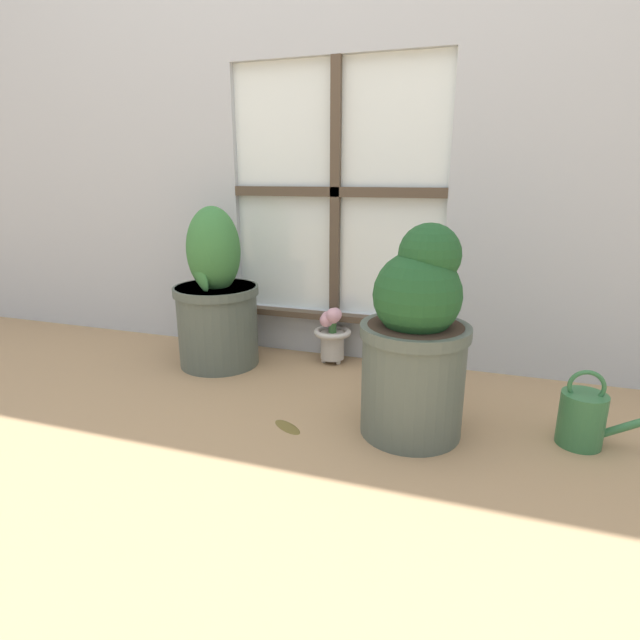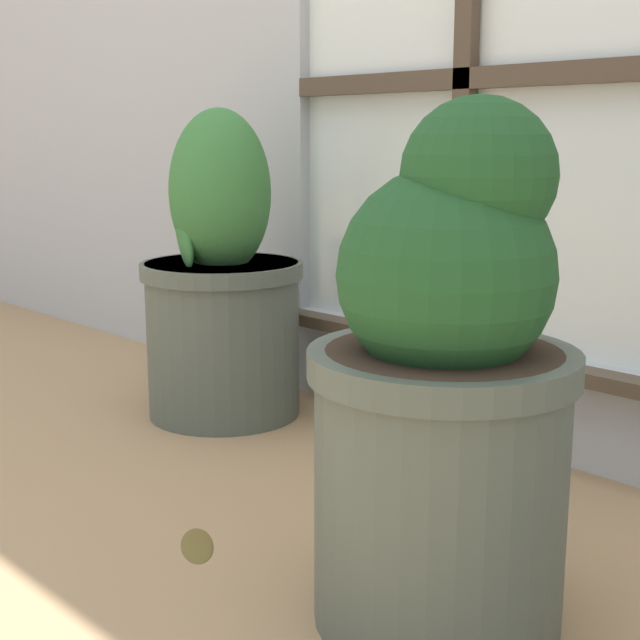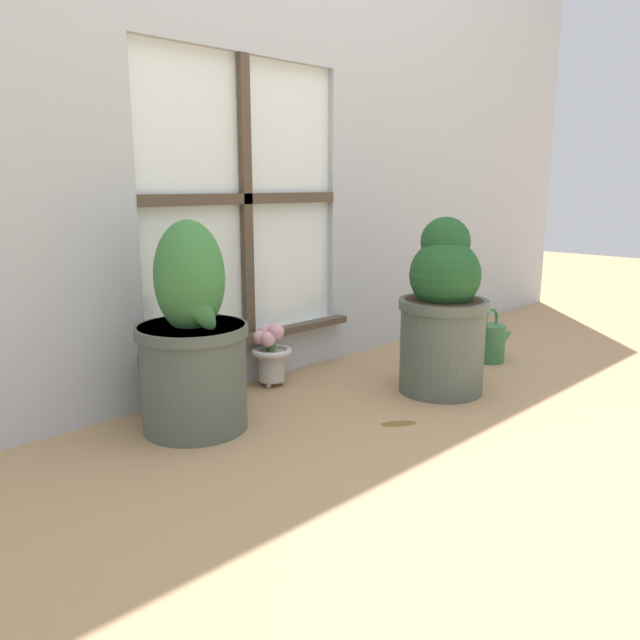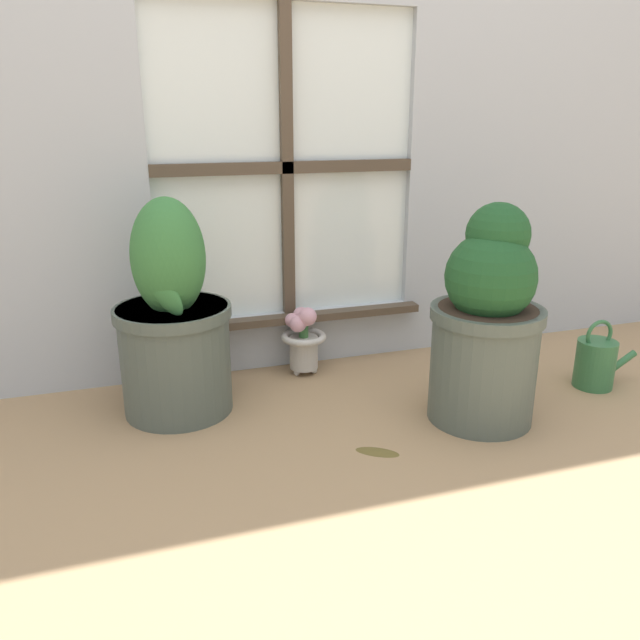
# 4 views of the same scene
# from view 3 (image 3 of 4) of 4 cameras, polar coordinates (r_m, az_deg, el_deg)

# --- Properties ---
(ground_plane) EXTENTS (10.00, 10.00, 0.00)m
(ground_plane) POSITION_cam_3_polar(r_m,az_deg,el_deg) (1.81, 7.28, -10.17)
(ground_plane) COLOR tan
(potted_plant_left) EXTENTS (0.32, 0.32, 0.60)m
(potted_plant_left) POSITION_cam_3_polar(r_m,az_deg,el_deg) (1.79, -11.58, -2.29)
(potted_plant_left) COLOR #4C564C
(potted_plant_left) RESTS_ON ground_plane
(potted_plant_right) EXTENTS (0.30, 0.30, 0.59)m
(potted_plant_right) POSITION_cam_3_polar(r_m,az_deg,el_deg) (2.12, 11.21, 0.65)
(potted_plant_right) COLOR #4C564C
(potted_plant_right) RESTS_ON ground_plane
(flower_vase) EXTENTS (0.14, 0.14, 0.22)m
(flower_vase) POSITION_cam_3_polar(r_m,az_deg,el_deg) (2.17, -4.53, -2.92)
(flower_vase) COLOR #BCB7AD
(flower_vase) RESTS_ON ground_plane
(watering_can) EXTENTS (0.21, 0.12, 0.22)m
(watering_can) POSITION_cam_3_polar(r_m,az_deg,el_deg) (2.56, 15.30, -1.95)
(watering_can) COLOR #336B3D
(watering_can) RESTS_ON ground_plane
(fallen_leaf) EXTENTS (0.12, 0.10, 0.01)m
(fallen_leaf) POSITION_cam_3_polar(r_m,az_deg,el_deg) (1.87, 7.18, -9.28)
(fallen_leaf) COLOR brown
(fallen_leaf) RESTS_ON ground_plane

